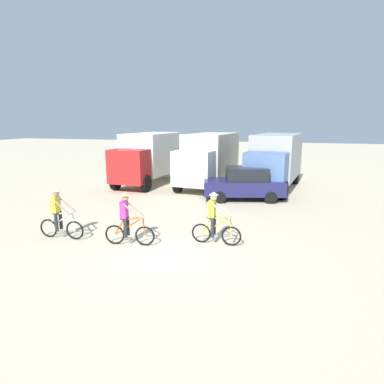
% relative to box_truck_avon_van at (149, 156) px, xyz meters
% --- Properties ---
extents(ground_plane, '(120.00, 120.00, 0.00)m').
position_rel_box_truck_avon_van_xyz_m(ground_plane, '(5.34, -11.27, -1.87)').
color(ground_plane, beige).
extents(box_truck_avon_van, '(2.59, 6.82, 3.35)m').
position_rel_box_truck_avon_van_xyz_m(box_truck_avon_van, '(0.00, 0.00, 0.00)').
color(box_truck_avon_van, white).
rests_on(box_truck_avon_van, ground).
extents(box_truck_cream_rv, '(2.97, 6.94, 3.35)m').
position_rel_box_truck_avon_van_xyz_m(box_truck_cream_rv, '(4.09, 0.22, 0.00)').
color(box_truck_cream_rv, beige).
rests_on(box_truck_cream_rv, ground).
extents(box_truck_grey_hauler, '(3.30, 7.02, 3.35)m').
position_rel_box_truck_avon_van_xyz_m(box_truck_grey_hauler, '(8.25, 0.31, 0.00)').
color(box_truck_grey_hauler, '#9E9EA3').
rests_on(box_truck_grey_hauler, ground).
extents(sedan_parked, '(4.50, 2.74, 1.76)m').
position_rel_box_truck_avon_van_xyz_m(sedan_parked, '(6.80, -3.21, -0.99)').
color(sedan_parked, '#1E1E4C').
rests_on(sedan_parked, ground).
extents(cyclist_orange_shirt, '(1.73, 0.52, 1.82)m').
position_rel_box_truck_avon_van_xyz_m(cyclist_orange_shirt, '(1.19, -10.94, -1.03)').
color(cyclist_orange_shirt, black).
rests_on(cyclist_orange_shirt, ground).
extents(cyclist_cowboy_hat, '(1.72, 0.53, 1.82)m').
position_rel_box_truck_avon_van_xyz_m(cyclist_cowboy_hat, '(3.83, -10.86, -1.03)').
color(cyclist_cowboy_hat, black).
rests_on(cyclist_cowboy_hat, ground).
extents(cyclist_near_camera, '(1.73, 0.52, 1.82)m').
position_rel_box_truck_avon_van_xyz_m(cyclist_near_camera, '(6.63, -9.98, -1.03)').
color(cyclist_near_camera, black).
rests_on(cyclist_near_camera, ground).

